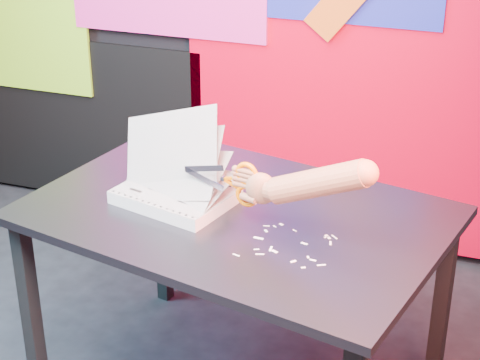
% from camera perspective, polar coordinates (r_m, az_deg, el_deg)
% --- Properties ---
extents(room, '(3.01, 3.01, 2.71)m').
position_cam_1_polar(room, '(2.31, -14.70, 9.94)').
color(room, black).
rests_on(room, ground).
extents(backdrop, '(2.88, 0.05, 2.08)m').
position_cam_1_polar(backdrop, '(3.65, -0.51, 9.96)').
color(backdrop, red).
rests_on(backdrop, ground).
extents(work_table, '(1.45, 1.12, 0.75)m').
position_cam_1_polar(work_table, '(2.59, -0.27, -3.76)').
color(work_table, black).
rests_on(work_table, ground).
extents(printout_stack, '(0.43, 0.34, 0.34)m').
position_cam_1_polar(printout_stack, '(2.61, -4.64, -0.91)').
color(printout_stack, silver).
rests_on(printout_stack, work_table).
extents(scissors, '(0.26, 0.06, 0.15)m').
position_cam_1_polar(scissors, '(2.41, 0.11, -0.24)').
color(scissors, '#9A9AB3').
rests_on(scissors, printout_stack).
extents(hand_forearm, '(0.44, 0.14, 0.22)m').
position_cam_1_polar(hand_forearm, '(2.29, 4.89, -0.21)').
color(hand_forearm, '#9F6E47').
rests_on(hand_forearm, work_table).
extents(paper_clippings, '(0.27, 0.23, 0.00)m').
position_cam_1_polar(paper_clippings, '(2.37, 3.61, -4.63)').
color(paper_clippings, white).
rests_on(paper_clippings, work_table).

